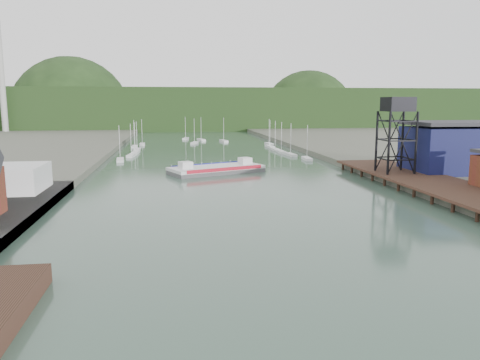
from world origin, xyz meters
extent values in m
plane|color=#2D4638|center=(0.00, 0.00, 0.00)|extent=(600.00, 600.00, 0.00)
cube|color=black|center=(37.00, 45.00, 1.90)|extent=(14.00, 70.00, 0.50)
cylinder|color=black|center=(31.00, 45.00, 0.80)|extent=(0.60, 0.60, 2.20)
cylinder|color=black|center=(43.00, 45.00, 0.80)|extent=(0.60, 0.60, 2.20)
cylinder|color=black|center=(32.00, 55.00, 8.65)|extent=(0.50, 0.50, 13.00)
cylinder|color=black|center=(38.00, 55.00, 8.65)|extent=(0.50, 0.50, 13.00)
cylinder|color=black|center=(32.00, 61.00, 8.65)|extent=(0.50, 0.50, 13.00)
cylinder|color=black|center=(38.00, 61.00, 8.65)|extent=(0.50, 0.50, 13.00)
cube|color=black|center=(35.00, 58.00, 16.65)|extent=(5.50, 5.50, 3.00)
cube|color=#0C0D36|center=(50.00, 60.00, 6.60)|extent=(20.00, 14.00, 10.00)
cube|color=#2D2D33|center=(50.00, 60.00, 12.50)|extent=(20.50, 14.50, 0.80)
cube|color=silver|center=(-27.54, 103.89, 0.35)|extent=(2.67, 7.65, 0.90)
cube|color=silver|center=(-25.28, 115.30, 0.35)|extent=(2.81, 7.67, 0.90)
cube|color=silver|center=(-24.71, 124.17, 0.35)|extent=(2.35, 7.59, 0.90)
cube|color=silver|center=(-24.81, 134.09, 0.35)|extent=(2.01, 7.50, 0.90)
cube|color=silver|center=(-26.64, 146.33, 0.35)|extent=(2.00, 7.50, 0.90)
cube|color=silver|center=(-24.32, 156.17, 0.35)|extent=(2.16, 7.54, 0.90)
cube|color=silver|center=(27.56, 99.03, 0.35)|extent=(2.53, 7.62, 0.90)
cube|color=silver|center=(25.46, 110.51, 0.35)|extent=(2.76, 7.67, 0.90)
cube|color=silver|center=(24.46, 119.29, 0.35)|extent=(2.22, 7.56, 0.90)
cube|color=silver|center=(24.27, 128.28, 0.35)|extent=(2.18, 7.54, 0.90)
cube|color=silver|center=(24.67, 139.38, 0.35)|extent=(2.46, 7.61, 0.90)
cube|color=silver|center=(26.78, 150.99, 0.35)|extent=(2.48, 7.61, 0.90)
cube|color=silver|center=(-3.16, 160.00, 0.35)|extent=(3.78, 7.76, 0.90)
cube|color=silver|center=(10.04, 168.00, 0.35)|extent=(3.31, 7.74, 0.90)
cube|color=silver|center=(0.66, 176.00, 0.35)|extent=(3.76, 7.76, 0.90)
cube|color=silver|center=(-6.11, 184.00, 0.35)|extent=(3.40, 7.74, 0.90)
cylinder|color=#ADADA8|center=(-102.00, 235.00, 30.00)|extent=(3.20, 3.20, 60.00)
cube|color=black|center=(0.00, 300.00, 12.00)|extent=(500.00, 120.00, 28.00)
sphere|color=black|center=(-80.00, 300.00, 8.00)|extent=(80.00, 80.00, 80.00)
sphere|color=black|center=(90.00, 310.00, 6.00)|extent=(70.00, 70.00, 70.00)
cube|color=#505053|center=(-1.74, 76.96, 0.46)|extent=(24.53, 17.20, 0.91)
cube|color=silver|center=(-1.74, 76.96, 1.28)|extent=(24.53, 17.20, 0.73)
cube|color=red|center=(0.04, 72.72, 1.46)|extent=(18.54, 7.86, 0.82)
cube|color=navy|center=(-3.51, 81.21, 1.46)|extent=(18.54, 7.86, 0.82)
cube|color=silver|center=(-9.30, 73.80, 2.37)|extent=(3.58, 3.58, 1.82)
cube|color=silver|center=(5.83, 80.13, 2.37)|extent=(3.58, 3.58, 1.82)
camera|label=1|loc=(-12.25, -35.92, 16.94)|focal=35.00mm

